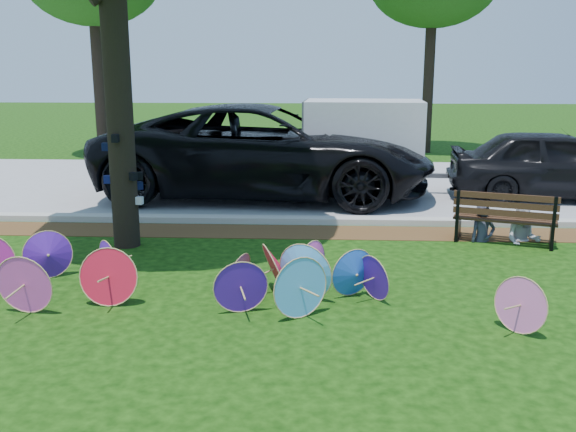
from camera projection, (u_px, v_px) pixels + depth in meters
The scene contains 11 objects.
ground at pixel (237, 330), 7.48m from camera, with size 90.00×90.00×0.00m, color black.
mulch_strip at pixel (268, 232), 11.86m from camera, with size 90.00×1.00×0.01m, color #472D16.
curb at pixel (270, 220), 12.52m from camera, with size 90.00×0.30×0.12m, color #B7B5AD.
street at pixel (283, 184), 16.57m from camera, with size 90.00×8.00×0.01m, color gray.
parasol_pile at pixel (209, 274), 8.35m from camera, with size 7.58×2.14×0.82m.
black_van at pixel (265, 151), 14.79m from camera, with size 3.55×7.69×2.14m, color black.
dark_pickup at pixel (555, 164), 14.61m from camera, with size 1.89×4.71×1.60m, color black.
cargo_trailer at pixel (363, 141), 15.19m from camera, with size 2.72×1.72×2.50m, color silver.
park_bench at pixel (505, 217), 11.07m from camera, with size 1.73×0.66×0.90m, color black, non-canonical shape.
person_left at pixel (485, 205), 11.09m from camera, with size 0.47×0.31×1.30m, color #353749.
person_right at pixel (526, 207), 11.06m from camera, with size 0.61×0.47×1.24m, color silver.
Camera 1 is at (0.94, -6.94, 3.02)m, focal length 40.00 mm.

